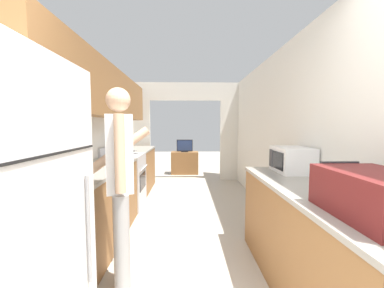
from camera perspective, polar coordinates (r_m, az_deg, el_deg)
The scene contains 12 objects.
wall_left at distance 3.47m, azimuth -23.98°, elevation 6.58°, with size 0.38×7.72×2.50m.
wall_right at distance 3.07m, azimuth 24.74°, elevation 1.06°, with size 0.06×7.72×2.50m.
wall_far_with_doorway at distance 6.04m, azimuth -1.64°, elevation 4.89°, with size 3.10×0.06×2.50m.
counter_left at distance 3.92m, azimuth -17.61°, elevation -9.83°, with size 0.62×4.15×0.91m.
counter_right at distance 2.27m, azimuth 27.36°, elevation -20.84°, with size 0.62×2.02×0.91m.
range_oven at distance 4.28m, azimuth -16.03°, elevation -8.51°, with size 0.66×0.73×1.05m.
person at distance 2.08m, azimuth -17.01°, elevation -9.16°, with size 0.55×0.44×1.72m.
suitcase at distance 1.63m, azimuth 38.00°, elevation -9.69°, with size 0.42×0.62×0.26m.
microwave at distance 2.74m, azimuth 23.04°, elevation -3.52°, with size 0.34×0.45×0.27m.
tv_cabinet at distance 6.93m, azimuth -1.78°, elevation -4.55°, with size 0.79×0.42×0.65m.
television at distance 6.83m, azimuth -1.79°, elevation -0.47°, with size 0.46×0.16×0.36m.
knife at distance 4.76m, azimuth -13.99°, elevation -1.60°, with size 0.16×0.32×0.02m.
Camera 1 is at (0.03, -0.69, 1.41)m, focal length 22.00 mm.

